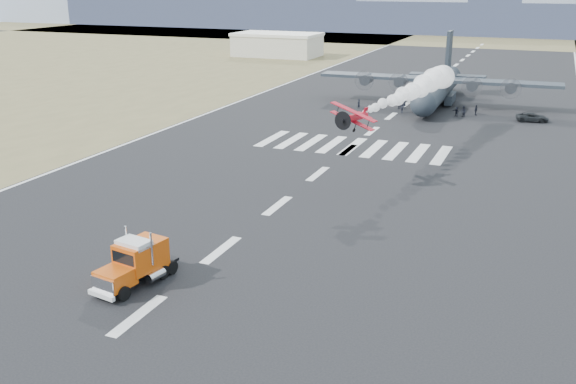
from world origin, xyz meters
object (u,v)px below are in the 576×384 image
Objects in this scene: hangar_left at (277,44)px; crew_g at (415,106)px; aerobatic_biplane at (354,117)px; crew_e at (404,101)px; crew_a at (359,104)px; crew_c at (402,108)px; crew_f at (456,112)px; crew_h at (398,103)px; transport_aircraft at (438,87)px; support_vehicle at (532,117)px; crew_b at (463,112)px; crew_d at (476,110)px; semi_truck at (136,262)px.

hangar_left is 86.62m from crew_g.
crew_e is at bearing 102.80° from aerobatic_biplane.
crew_a is 7.90m from crew_c.
crew_h is (-10.50, 3.14, 0.14)m from crew_f.
crew_c is at bearing -112.30° from transport_aircraft.
crew_e is 1.15× the size of crew_g.
crew_h reaches higher than crew_c.
crew_f is (62.04, -69.06, -2.61)m from hangar_left.
crew_a is (45.15, -68.85, -2.58)m from hangar_left.
crew_g reaches higher than support_vehicle.
crew_e is at bearing 67.48° from support_vehicle.
crew_d is (1.71, 2.36, -0.05)m from crew_b.
aerobatic_biplane reaches higher than hangar_left.
crew_e is at bearing 89.19° from crew_d.
crew_b is 8.73m from crew_g.
transport_aircraft is 8.80m from crew_g.
crew_b is (63.19, -69.23, -2.49)m from hangar_left.
semi_truck is 4.46× the size of crew_c.
support_vehicle is at bearing 80.50° from semi_truck.
aerobatic_biplane is at bearing -49.22° from crew_b.
crew_h is (2.44, 74.98, -0.79)m from semi_truck.
crew_f is (-2.86, -2.19, -0.07)m from crew_d.
support_vehicle is at bearing 75.51° from aerobatic_biplane.
crew_h reaches higher than support_vehicle.
crew_e is (2.86, 77.51, -0.79)m from semi_truck.
crew_g is at bearing 99.77° from aerobatic_biplane.
crew_a is at bearing -132.18° from crew_b.
crew_b is at bearing -47.61° from hangar_left.
crew_g is at bearing -33.99° from crew_e.
semi_truck is 30.63m from aerobatic_biplane.
crew_e is at bearing -50.65° from hangar_left.
aerobatic_biplane reaches higher than support_vehicle.
transport_aircraft is 23.57× the size of crew_c.
hangar_left is 15.09× the size of crew_g.
semi_truck is at bearing -65.51° from crew_f.
semi_truck reaches higher than support_vehicle.
crew_c is 1.12× the size of crew_f.
support_vehicle is 22.53m from crew_h.
crew_c is 12.22m from crew_d.
hangar_left is 83.72m from crew_h.
semi_truck is 4.91× the size of crew_g.
hangar_left reaches higher than crew_f.
crew_f reaches higher than support_vehicle.
hangar_left reaches higher than support_vehicle.
semi_truck is at bearing -70.78° from hangar_left.
hangar_left is 13.69× the size of crew_c.
semi_truck reaches higher than crew_d.
aerobatic_biplane is 45.18m from crew_a.
hangar_left is 14.08× the size of crew_d.
crew_e is at bearing 151.09° from crew_a.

